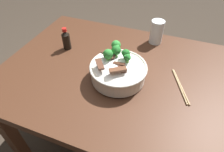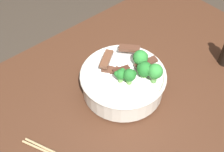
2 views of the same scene
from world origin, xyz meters
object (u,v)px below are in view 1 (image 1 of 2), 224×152
rice_bowl (118,69)px  soy_sauce_bottle (66,40)px  drinking_glass (156,33)px  chopsticks_pair (180,86)px

rice_bowl → soy_sauce_bottle: rice_bowl is taller
drinking_glass → soy_sauce_bottle: drinking_glass is taller
rice_bowl → drinking_glass: size_ratio=1.94×
chopsticks_pair → soy_sauce_bottle: bearing=-7.5°
rice_bowl → chopsticks_pair: (-0.28, -0.05, -0.05)m
drinking_glass → soy_sauce_bottle: size_ratio=1.07×
rice_bowl → soy_sauce_bottle: size_ratio=2.07×
soy_sauce_bottle → rice_bowl: bearing=159.0°
chopsticks_pair → soy_sauce_bottle: soy_sauce_bottle is taller
rice_bowl → drinking_glass: 0.39m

